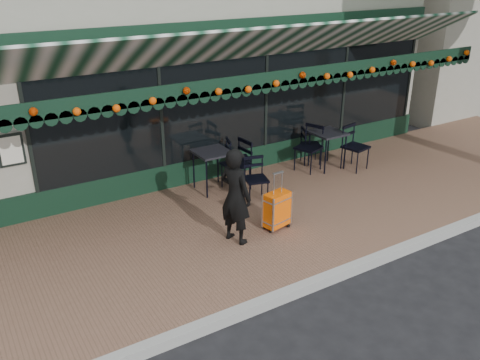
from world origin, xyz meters
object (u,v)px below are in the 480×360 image
cafe_table_b (212,155)px  chair_a_left (308,148)px  chair_b_left (236,165)px  cafe_table_a (328,136)px  chair_a_right (311,145)px  suitcase (277,210)px  chair_b_front (256,180)px  chair_a_front (356,148)px  woman (235,196)px  chair_b_right (238,160)px

cafe_table_b → chair_a_left: bearing=-4.0°
chair_b_left → cafe_table_a: bearing=84.0°
cafe_table_a → chair_a_left: size_ratio=0.81×
chair_a_right → suitcase: bearing=154.4°
chair_b_left → chair_b_front: (0.03, -0.68, -0.07)m
suitcase → chair_a_front: 3.30m
suitcase → chair_a_front: (3.02, 1.33, 0.15)m
woman → chair_a_front: size_ratio=1.61×
chair_b_left → chair_b_front: 0.68m
chair_a_left → chair_a_right: 0.44m
chair_a_front → chair_b_right: bearing=150.6°
chair_b_left → chair_b_right: chair_b_left is taller
cafe_table_b → chair_b_left: size_ratio=0.81×
woman → cafe_table_a: (3.37, 1.71, -0.06)m
cafe_table_b → chair_a_front: 3.27m
cafe_table_a → cafe_table_b: (-2.72, 0.25, 0.00)m
suitcase → chair_a_right: 3.22m
chair_b_right → chair_a_left: bearing=-81.7°
woman → chair_b_front: 1.60m
chair_a_right → cafe_table_a: bearing=-138.0°
chair_a_left → chair_b_right: bearing=-119.7°
cafe_table_b → chair_b_right: (0.67, 0.12, -0.27)m
cafe_table_b → chair_b_left: 0.53m
cafe_table_a → chair_b_front: size_ratio=0.95×
suitcase → chair_b_front: bearing=63.2°
cafe_table_a → cafe_table_b: size_ratio=1.00×
suitcase → chair_b_front: suitcase is taller
chair_b_left → woman: bearing=-35.7°
suitcase → chair_a_right: bearing=29.3°
cafe_table_a → chair_a_front: chair_a_front is taller
cafe_table_b → chair_b_left: (0.43, -0.19, -0.23)m
chair_a_front → cafe_table_b: bearing=156.1°
woman → cafe_table_b: (0.65, 1.96, -0.06)m
suitcase → cafe_table_b: size_ratio=1.25×
cafe_table_a → chair_b_right: size_ratio=0.87×
chair_a_front → chair_b_right: chair_a_front is taller
chair_a_left → chair_b_front: 1.95m
woman → chair_b_left: bearing=-51.1°
chair_a_front → chair_b_left: size_ratio=0.98×
chair_a_front → chair_b_front: bearing=172.2°
cafe_table_b → chair_b_right: chair_b_right is taller
suitcase → chair_b_right: (0.50, 2.09, 0.12)m
suitcase → cafe_table_a: (2.56, 1.72, 0.39)m
chair_a_left → chair_b_right: size_ratio=1.07×
cafe_table_a → woman: bearing=-153.1°
cafe_table_b → chair_b_front: size_ratio=0.95×
chair_a_right → chair_a_front: size_ratio=0.85×
chair_b_right → chair_b_front: (-0.21, -0.99, -0.04)m
suitcase → chair_b_right: 2.16m
chair_b_front → chair_b_left: bearing=108.3°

